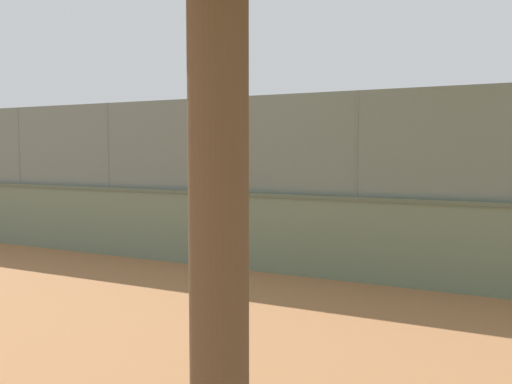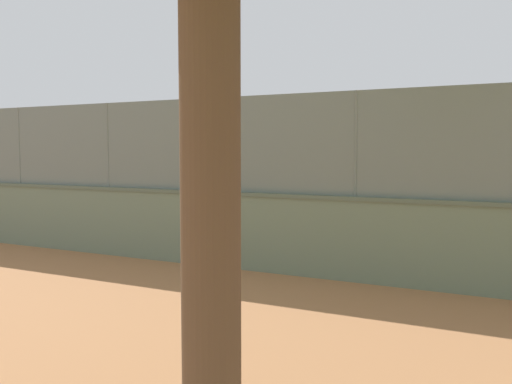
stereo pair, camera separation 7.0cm
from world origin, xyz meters
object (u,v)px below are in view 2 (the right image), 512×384
(player_crossing_court, at_px, (256,192))
(sports_ball, at_px, (266,211))
(player_baseline_waiting, at_px, (357,211))
(player_near_wall_returning, at_px, (281,214))

(player_crossing_court, relative_size, sports_ball, 14.81)
(player_baseline_waiting, distance_m, player_crossing_court, 7.57)
(player_baseline_waiting, xyz_separation_m, sports_ball, (1.34, 3.46, 0.29))
(player_near_wall_returning, height_order, player_baseline_waiting, player_near_wall_returning)
(player_near_wall_returning, bearing_deg, player_baseline_waiting, -134.66)
(player_near_wall_returning, xyz_separation_m, sports_ball, (-0.32, 1.77, 0.28))
(player_baseline_waiting, distance_m, sports_ball, 3.72)
(player_near_wall_returning, bearing_deg, player_crossing_court, -60.33)
(player_crossing_court, height_order, sports_ball, player_crossing_court)
(player_baseline_waiting, relative_size, player_crossing_court, 0.99)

